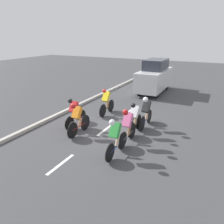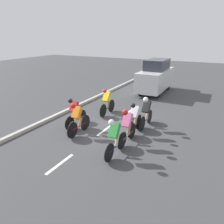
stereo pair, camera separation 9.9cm
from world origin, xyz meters
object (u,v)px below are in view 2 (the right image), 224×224
(cyclist_yellow, at_px, (107,101))
(cyclist_black, at_px, (146,111))
(cyclist_red, at_px, (75,112))
(support_car, at_px, (156,77))
(cyclist_orange, at_px, (78,118))
(cyclist_green, at_px, (115,136))
(cyclist_white, at_px, (135,117))
(cyclist_pink, at_px, (127,125))

(cyclist_yellow, xyz_separation_m, cyclist_black, (-2.48, 0.69, 0.05))
(cyclist_red, distance_m, support_car, 8.40)
(cyclist_orange, xyz_separation_m, support_car, (-0.80, -8.92, 0.43))
(cyclist_green, height_order, cyclist_yellow, same)
(cyclist_white, bearing_deg, cyclist_black, -104.56)
(cyclist_yellow, height_order, support_car, support_car)
(cyclist_green, relative_size, cyclist_black, 0.97)
(cyclist_red, xyz_separation_m, cyclist_pink, (-2.93, 0.47, 0.05))
(cyclist_white, bearing_deg, support_car, -79.91)
(cyclist_orange, distance_m, cyclist_black, 3.21)
(cyclist_orange, bearing_deg, cyclist_black, -138.64)
(support_car, bearing_deg, cyclist_white, 100.09)
(cyclist_orange, bearing_deg, cyclist_green, 158.23)
(cyclist_black, bearing_deg, support_car, -76.75)
(cyclist_orange, distance_m, cyclist_yellow, 2.81)
(cyclist_orange, bearing_deg, cyclist_white, -150.65)
(cyclist_pink, relative_size, support_car, 0.37)
(cyclist_black, distance_m, cyclist_pink, 1.94)
(cyclist_orange, distance_m, cyclist_red, 0.93)
(cyclist_pink, bearing_deg, cyclist_black, -93.94)
(cyclist_pink, bearing_deg, cyclist_red, -9.19)
(cyclist_orange, bearing_deg, cyclist_red, -45.23)
(cyclist_white, height_order, support_car, support_car)
(cyclist_red, height_order, cyclist_white, cyclist_white)
(cyclist_red, bearing_deg, cyclist_green, 151.82)
(support_car, bearing_deg, cyclist_pink, 99.54)
(cyclist_black, bearing_deg, cyclist_green, 87.22)
(cyclist_white, height_order, cyclist_pink, cyclist_pink)
(cyclist_orange, relative_size, support_car, 0.37)
(cyclist_green, height_order, cyclist_pink, cyclist_pink)
(cyclist_orange, bearing_deg, cyclist_yellow, -88.42)
(cyclist_green, height_order, support_car, support_car)
(cyclist_red, xyz_separation_m, cyclist_black, (-3.06, -1.46, 0.06))
(cyclist_green, distance_m, cyclist_white, 2.13)
(cyclist_black, distance_m, support_car, 7.00)
(cyclist_black, height_order, cyclist_pink, cyclist_black)
(cyclist_yellow, bearing_deg, support_car, -98.20)
(cyclist_green, bearing_deg, support_car, -81.57)
(cyclist_yellow, height_order, cyclist_black, cyclist_black)
(cyclist_orange, height_order, cyclist_green, cyclist_green)
(cyclist_red, distance_m, cyclist_black, 3.39)
(cyclist_red, distance_m, cyclist_white, 2.88)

